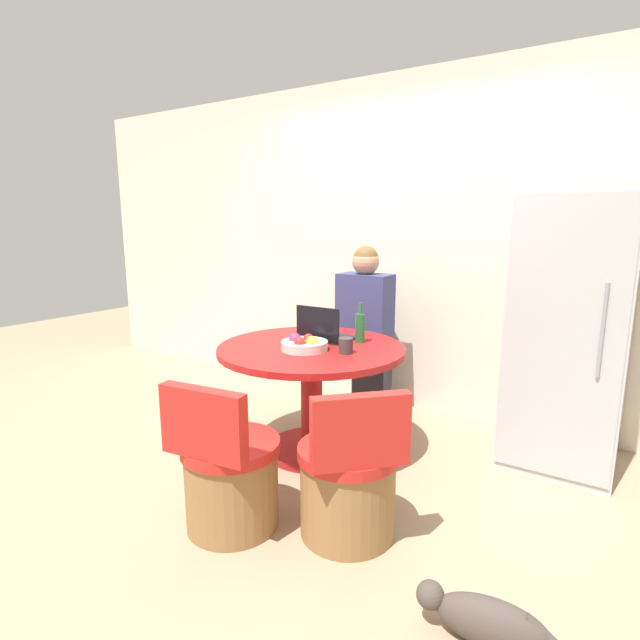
{
  "coord_description": "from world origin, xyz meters",
  "views": [
    {
      "loc": [
        1.63,
        -2.24,
        1.5
      ],
      "look_at": [
        -0.08,
        0.39,
        0.87
      ],
      "focal_mm": 28.0,
      "sensor_mm": 36.0,
      "label": 1
    }
  ],
  "objects": [
    {
      "name": "chair_near_right_corner",
      "position": [
        0.56,
        -0.34,
        0.26
      ],
      "size": [
        0.56,
        0.56,
        0.77
      ],
      "rotation": [
        0.0,
        0.0,
        -2.35
      ],
      "color": "olive",
      "rests_on": "ground_plane"
    },
    {
      "name": "cat",
      "position": [
        1.29,
        -0.62,
        0.09
      ],
      "size": [
        0.54,
        0.19,
        0.18
      ],
      "rotation": [
        0.0,
        0.0,
        3.25
      ],
      "color": "#473D38",
      "rests_on": "ground_plane"
    },
    {
      "name": "dining_table",
      "position": [
        -0.08,
        0.29,
        0.52
      ],
      "size": [
        1.18,
        1.18,
        0.72
      ],
      "color": "maroon",
      "rests_on": "ground_plane"
    },
    {
      "name": "refrigerator",
      "position": [
        1.29,
        1.07,
        0.85
      ],
      "size": [
        0.64,
        0.72,
        1.69
      ],
      "color": "silver",
      "rests_on": "ground_plane"
    },
    {
      "name": "coffee_cup",
      "position": [
        0.19,
        0.26,
        0.77
      ],
      "size": [
        0.09,
        0.09,
        0.09
      ],
      "color": "#383333",
      "rests_on": "dining_table"
    },
    {
      "name": "laptop",
      "position": [
        -0.09,
        0.47,
        0.77
      ],
      "size": [
        0.32,
        0.26,
        0.24
      ],
      "rotation": [
        0.0,
        0.0,
        3.14
      ],
      "color": "#232328",
      "rests_on": "dining_table"
    },
    {
      "name": "person_seated",
      "position": [
        -0.11,
        1.11,
        0.72
      ],
      "size": [
        0.4,
        0.37,
        1.32
      ],
      "rotation": [
        0.0,
        0.0,
        3.14
      ],
      "color": "#2D2D38",
      "rests_on": "ground_plane"
    },
    {
      "name": "wall_back",
      "position": [
        0.0,
        1.47,
        1.3
      ],
      "size": [
        7.0,
        0.06,
        2.6
      ],
      "color": "beige",
      "rests_on": "ground_plane"
    },
    {
      "name": "chair_near_camera",
      "position": [
        0.03,
        -0.6,
        0.26
      ],
      "size": [
        0.49,
        0.5,
        0.77
      ],
      "rotation": [
        0.0,
        0.0,
        -3.01
      ],
      "color": "olive",
      "rests_on": "ground_plane"
    },
    {
      "name": "fruit_bowl",
      "position": [
        -0.06,
        0.19,
        0.76
      ],
      "size": [
        0.28,
        0.28,
        0.1
      ],
      "color": "beige",
      "rests_on": "dining_table"
    },
    {
      "name": "ground_plane",
      "position": [
        0.0,
        0.0,
        0.0
      ],
      "size": [
        12.0,
        12.0,
        0.0
      ],
      "primitive_type": "plane",
      "color": "#9E8466"
    },
    {
      "name": "bottle",
      "position": [
        0.13,
        0.55,
        0.82
      ],
      "size": [
        0.06,
        0.06,
        0.26
      ],
      "color": "#23602D",
      "rests_on": "dining_table"
    }
  ]
}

